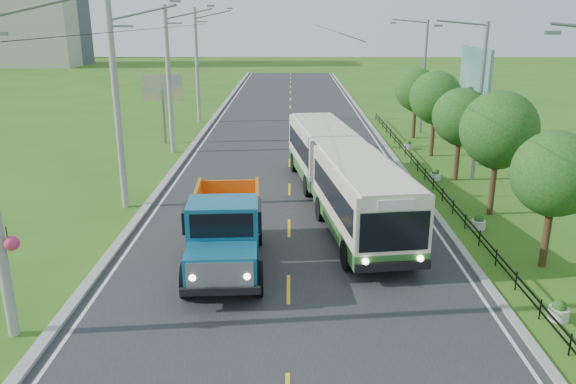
{
  "coord_description": "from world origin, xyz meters",
  "views": [
    {
      "loc": [
        0.08,
        -17.89,
        9.22
      ],
      "look_at": [
        -0.05,
        5.48,
        1.9
      ],
      "focal_mm": 35.0,
      "sensor_mm": 36.0,
      "label": 1
    }
  ],
  "objects_px": {
    "tree_fifth": "(436,100)",
    "planter_mid": "(435,175)",
    "billboard_left": "(162,92)",
    "dump_truck": "(225,226)",
    "pole_mid": "(169,80)",
    "tree_second": "(554,178)",
    "planter_near": "(478,223)",
    "tree_third": "(499,133)",
    "bus": "(340,170)",
    "tree_back": "(416,91)",
    "pole_near": "(118,107)",
    "planter_front": "(559,311)",
    "planter_far": "(408,145)",
    "streetlight_mid": "(478,97)",
    "streetlight_far": "(422,73)",
    "pole_far": "(197,65)",
    "tree_fourth": "(461,119)",
    "billboard_right": "(475,78)"
  },
  "relations": [
    {
      "from": "tree_second",
      "to": "dump_truck",
      "type": "height_order",
      "value": "tree_second"
    },
    {
      "from": "tree_back",
      "to": "bus",
      "type": "height_order",
      "value": "tree_back"
    },
    {
      "from": "pole_mid",
      "to": "tree_second",
      "type": "xyz_separation_m",
      "value": [
        18.12,
        -18.86,
        -1.57
      ]
    },
    {
      "from": "tree_second",
      "to": "planter_far",
      "type": "xyz_separation_m",
      "value": [
        -1.26,
        19.86,
        -3.23
      ]
    },
    {
      "from": "planter_front",
      "to": "planter_far",
      "type": "distance_m",
      "value": 24.0
    },
    {
      "from": "pole_far",
      "to": "tree_second",
      "type": "relative_size",
      "value": 1.89
    },
    {
      "from": "tree_second",
      "to": "streetlight_mid",
      "type": "xyz_separation_m",
      "value": [
        0.79,
        11.86,
        1.38
      ]
    },
    {
      "from": "planter_near",
      "to": "bus",
      "type": "relative_size",
      "value": 0.04
    },
    {
      "from": "pole_far",
      "to": "tree_third",
      "type": "xyz_separation_m",
      "value": [
        18.12,
        -24.86,
        -1.11
      ]
    },
    {
      "from": "streetlight_mid",
      "to": "pole_near",
      "type": "bearing_deg",
      "value": -165.19
    },
    {
      "from": "pole_far",
      "to": "planter_near",
      "type": "bearing_deg",
      "value": -58.01
    },
    {
      "from": "tree_back",
      "to": "planter_far",
      "type": "bearing_deg",
      "value": -106.88
    },
    {
      "from": "billboard_right",
      "to": "pole_mid",
      "type": "bearing_deg",
      "value": 177.22
    },
    {
      "from": "pole_near",
      "to": "streetlight_far",
      "type": "height_order",
      "value": "pole_near"
    },
    {
      "from": "pole_mid",
      "to": "billboard_left",
      "type": "bearing_deg",
      "value": 112.42
    },
    {
      "from": "pole_near",
      "to": "tree_second",
      "type": "height_order",
      "value": "pole_near"
    },
    {
      "from": "tree_fifth",
      "to": "billboard_left",
      "type": "bearing_deg",
      "value": 168.72
    },
    {
      "from": "pole_mid",
      "to": "bus",
      "type": "distance_m",
      "value": 16.55
    },
    {
      "from": "billboard_left",
      "to": "tree_fifth",
      "type": "bearing_deg",
      "value": -11.28
    },
    {
      "from": "pole_mid",
      "to": "streetlight_far",
      "type": "distance_m",
      "value": 20.16
    },
    {
      "from": "planter_far",
      "to": "bus",
      "type": "xyz_separation_m",
      "value": [
        -6.08,
        -13.16,
        1.72
      ]
    },
    {
      "from": "billboard_left",
      "to": "dump_truck",
      "type": "height_order",
      "value": "billboard_left"
    },
    {
      "from": "tree_second",
      "to": "streetlight_far",
      "type": "relative_size",
      "value": 0.58
    },
    {
      "from": "tree_fourth",
      "to": "planter_mid",
      "type": "distance_m",
      "value": 3.53
    },
    {
      "from": "billboard_left",
      "to": "dump_truck",
      "type": "xyz_separation_m",
      "value": [
        7.09,
        -22.07,
        -2.19
      ]
    },
    {
      "from": "tree_fifth",
      "to": "dump_truck",
      "type": "height_order",
      "value": "tree_fifth"
    },
    {
      "from": "tree_third",
      "to": "bus",
      "type": "height_order",
      "value": "tree_third"
    },
    {
      "from": "pole_near",
      "to": "pole_mid",
      "type": "relative_size",
      "value": 1.0
    },
    {
      "from": "planter_front",
      "to": "planter_far",
      "type": "bearing_deg",
      "value": 90.0
    },
    {
      "from": "tree_second",
      "to": "streetlight_far",
      "type": "height_order",
      "value": "streetlight_far"
    },
    {
      "from": "pole_mid",
      "to": "planter_mid",
      "type": "relative_size",
      "value": 14.93
    },
    {
      "from": "tree_fifth",
      "to": "tree_third",
      "type": "bearing_deg",
      "value": -90.0
    },
    {
      "from": "tree_fourth",
      "to": "tree_third",
      "type": "bearing_deg",
      "value": -90.0
    },
    {
      "from": "pole_mid",
      "to": "streetlight_mid",
      "type": "xyz_separation_m",
      "value": [
        18.9,
        -7.0,
        -0.19
      ]
    },
    {
      "from": "pole_mid",
      "to": "streetlight_far",
      "type": "relative_size",
      "value": 1.1
    },
    {
      "from": "dump_truck",
      "to": "tree_fifth",
      "type": "bearing_deg",
      "value": 52.63
    },
    {
      "from": "tree_second",
      "to": "billboard_left",
      "type": "distance_m",
      "value": 29.2
    },
    {
      "from": "planter_near",
      "to": "tree_third",
      "type": "bearing_deg",
      "value": 59.59
    },
    {
      "from": "pole_mid",
      "to": "tree_back",
      "type": "distance_m",
      "value": 18.89
    },
    {
      "from": "tree_fifth",
      "to": "planter_mid",
      "type": "bearing_deg",
      "value": -101.56
    },
    {
      "from": "tree_back",
      "to": "planter_near",
      "type": "xyz_separation_m",
      "value": [
        -1.26,
        -20.14,
        -3.37
      ]
    },
    {
      "from": "planter_mid",
      "to": "billboard_right",
      "type": "bearing_deg",
      "value": 58.34
    },
    {
      "from": "billboard_right",
      "to": "bus",
      "type": "height_order",
      "value": "billboard_right"
    },
    {
      "from": "tree_third",
      "to": "tree_back",
      "type": "distance_m",
      "value": 18.0
    },
    {
      "from": "tree_third",
      "to": "planter_front",
      "type": "bearing_deg",
      "value": -97.06
    },
    {
      "from": "dump_truck",
      "to": "streetlight_far",
      "type": "bearing_deg",
      "value": 60.0
    },
    {
      "from": "pole_near",
      "to": "dump_truck",
      "type": "height_order",
      "value": "pole_near"
    },
    {
      "from": "pole_near",
      "to": "tree_third",
      "type": "relative_size",
      "value": 1.67
    },
    {
      "from": "bus",
      "to": "dump_truck",
      "type": "xyz_separation_m",
      "value": [
        -4.93,
        -6.91,
        -0.33
      ]
    },
    {
      "from": "pole_mid",
      "to": "tree_third",
      "type": "height_order",
      "value": "pole_mid"
    }
  ]
}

